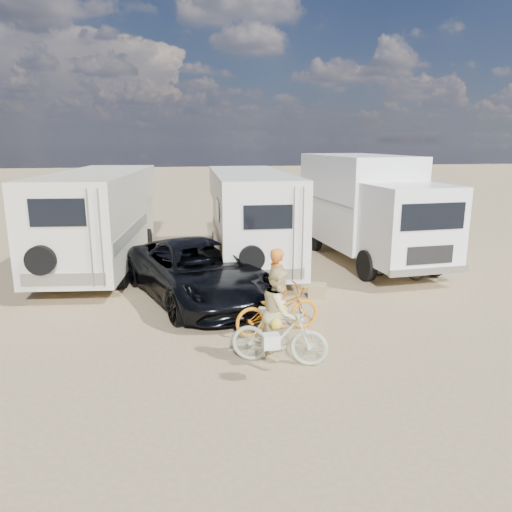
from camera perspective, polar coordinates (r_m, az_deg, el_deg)
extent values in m
plane|color=tan|center=(10.03, 4.85, -10.60)|extent=(140.00, 140.00, 0.00)
imported|color=black|center=(12.74, -6.91, -1.77)|extent=(4.13, 5.98, 1.52)
imported|color=orange|center=(10.56, 2.54, -6.31)|extent=(2.05, 1.10, 1.02)
imported|color=#B7C1A3|center=(9.13, 2.73, -9.31)|extent=(1.88, 1.17, 1.09)
imported|color=orange|center=(10.46, 2.56, -4.58)|extent=(0.53, 0.69, 1.69)
imported|color=#DECE87|center=(9.02, 2.75, -7.58)|extent=(0.90, 1.00, 1.69)
imported|color=#262825|center=(15.28, 16.21, -0.91)|extent=(1.66, 1.49, 0.87)
cube|color=teal|center=(12.00, -7.05, -5.46)|extent=(0.60, 0.49, 0.43)
cube|color=#958054|center=(13.07, 7.21, -4.05)|extent=(0.59, 0.59, 0.36)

